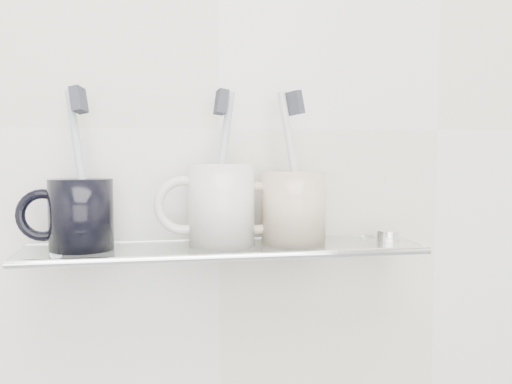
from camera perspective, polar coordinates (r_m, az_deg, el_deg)
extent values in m
plane|color=silver|center=(0.78, -3.74, 6.34)|extent=(2.50, 0.00, 2.50)
cube|color=silver|center=(0.73, -3.11, -5.71)|extent=(0.50, 0.12, 0.01)
cylinder|color=silver|center=(0.67, -2.49, -6.52)|extent=(0.50, 0.01, 0.01)
cylinder|color=silver|center=(0.78, -19.20, -6.10)|extent=(0.02, 0.03, 0.02)
cylinder|color=silver|center=(0.82, 11.15, -5.36)|extent=(0.02, 0.03, 0.02)
cylinder|color=black|center=(0.72, -17.09, -2.16)|extent=(0.08, 0.08, 0.09)
torus|color=black|center=(0.73, -20.56, -2.19)|extent=(0.06, 0.01, 0.06)
cylinder|color=#9BADB8|center=(0.72, -17.18, 2.44)|extent=(0.04, 0.05, 0.19)
cube|color=#2E313B|center=(0.72, -17.32, 8.80)|extent=(0.02, 0.03, 0.03)
cylinder|color=white|center=(0.72, -3.46, -1.29)|extent=(0.10, 0.10, 0.10)
torus|color=white|center=(0.72, -7.26, -1.35)|extent=(0.07, 0.01, 0.07)
cylinder|color=#9AA5AD|center=(0.72, -3.48, 2.61)|extent=(0.04, 0.03, 0.19)
cube|color=#2E313B|center=(0.72, -3.51, 8.97)|extent=(0.02, 0.03, 0.03)
cylinder|color=beige|center=(0.74, 3.76, -1.55)|extent=(0.10, 0.10, 0.09)
torus|color=beige|center=(0.73, 0.14, -1.62)|extent=(0.07, 0.01, 0.07)
cylinder|color=silver|center=(0.74, 3.78, 2.65)|extent=(0.05, 0.02, 0.19)
cube|color=#2E313B|center=(0.74, 3.81, 8.86)|extent=(0.03, 0.02, 0.03)
cylinder|color=silver|center=(0.79, 13.04, -4.24)|extent=(0.03, 0.03, 0.01)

